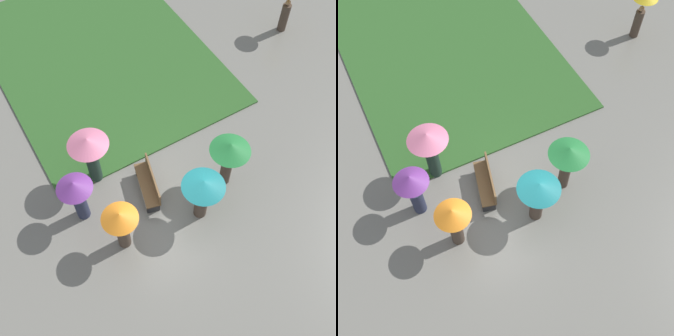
% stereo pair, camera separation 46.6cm
% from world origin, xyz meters
% --- Properties ---
extents(ground_plane, '(90.00, 90.00, 0.00)m').
position_xyz_m(ground_plane, '(0.00, 0.00, 0.00)').
color(ground_plane, slate).
extents(lawn_patch_near, '(9.62, 7.28, 0.06)m').
position_xyz_m(lawn_patch_near, '(-6.75, 1.19, 0.03)').
color(lawn_patch_near, '#2D5B26').
rests_on(lawn_patch_near, ground_plane).
extents(park_bench, '(1.57, 0.78, 0.90)m').
position_xyz_m(park_bench, '(-0.82, -0.04, 0.46)').
color(park_bench, brown).
rests_on(park_bench, ground_plane).
extents(crowd_person_pink, '(1.15, 1.15, 1.96)m').
position_xyz_m(crowd_person_pink, '(-2.08, -1.17, 1.43)').
color(crowd_person_pink, '#1E3328').
rests_on(crowd_person_pink, ground_plane).
extents(crowd_person_green, '(1.14, 1.14, 1.86)m').
position_xyz_m(crowd_person_green, '(-0.01, 2.06, 1.44)').
color(crowd_person_green, '#47382D').
rests_on(crowd_person_green, ground_plane).
extents(crowd_person_purple, '(0.97, 0.97, 1.79)m').
position_xyz_m(crowd_person_purple, '(-1.14, -2.03, 1.25)').
color(crowd_person_purple, '#282D47').
rests_on(crowd_person_purple, ground_plane).
extents(crowd_person_teal, '(1.17, 1.17, 1.77)m').
position_xyz_m(crowd_person_teal, '(0.53, 0.85, 1.33)').
color(crowd_person_teal, '#47382D').
rests_on(crowd_person_teal, ground_plane).
extents(crowd_person_orange, '(0.95, 0.95, 1.79)m').
position_xyz_m(crowd_person_orange, '(0.23, -1.42, 1.26)').
color(crowd_person_orange, '#47382D').
rests_on(crowd_person_orange, ground_plane).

